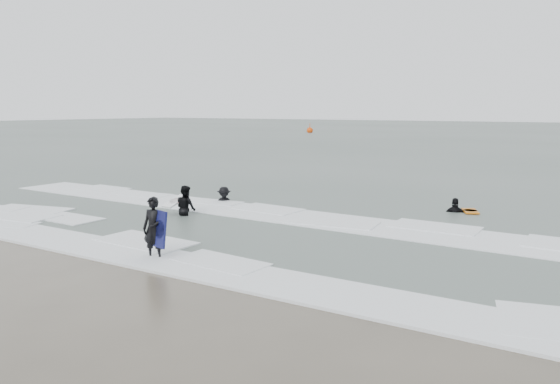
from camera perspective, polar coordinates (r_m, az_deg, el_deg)
The scene contains 9 objects.
ground at distance 14.98m, azimuth -10.52°, elevation -6.61°, with size 320.00×320.00×0.00m, color brown.
sea at distance 91.08m, azimuth 26.69°, elevation 5.37°, with size 320.00×320.00×0.00m, color #47544C.
surfer_centre at distance 14.81m, azimuth -12.95°, elevation -6.86°, with size 0.61×0.40×1.68m, color black.
surfer_wading at distance 20.34m, azimuth -9.78°, elevation -2.52°, with size 0.83×0.65×1.70m, color black.
surfer_breaker at distance 22.94m, azimuth -5.86°, elevation -1.17°, with size 1.00×0.57×1.54m, color black.
surfer_right_near at distance 21.65m, azimuth 17.84°, elevation -2.14°, with size 1.02×0.42×1.74m, color black.
surf_foam at distance 17.75m, azimuth -2.29°, elevation -3.92°, with size 30.03×9.06×0.09m.
bodyboards at distance 18.25m, azimuth 0.36°, elevation -2.09°, with size 9.78×11.63×1.25m.
buoy at distance 88.78m, azimuth 3.14°, elevation 6.45°, with size 1.00×1.00×1.65m.
Camera 1 is at (9.99, -10.45, 3.92)m, focal length 35.00 mm.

